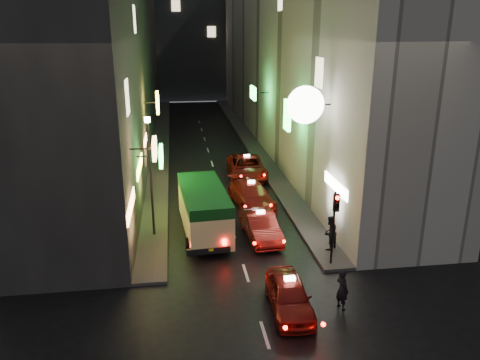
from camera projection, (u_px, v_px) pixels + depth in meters
name	position (u px, v px, depth m)	size (l,w,h in m)	color
building_left	(113.00, 46.00, 41.19)	(7.40, 52.00, 18.00)	#3D3A37
building_right	(290.00, 45.00, 43.33)	(8.26, 52.00, 18.00)	beige
building_far	(189.00, 25.00, 71.77)	(30.00, 10.00, 22.00)	#2E2E32
sidewalk_left	(161.00, 143.00, 44.46)	(1.50, 52.00, 0.15)	#413F3C
sidewalk_right	(249.00, 140.00, 45.60)	(1.50, 52.00, 0.15)	#413F3C
minibus	(204.00, 206.00, 24.45)	(2.57, 6.22, 2.62)	#F5DF99
taxi_near	(289.00, 293.00, 18.06)	(2.14, 4.84, 1.69)	maroon
taxi_second	(260.00, 224.00, 24.32)	(2.43, 5.19, 1.78)	maroon
taxi_third	(251.00, 192.00, 28.87)	(2.94, 5.53, 1.84)	maroon
taxi_far	(247.00, 165.00, 34.29)	(2.51, 5.78, 1.99)	maroon
pedestrian_crossing	(342.00, 287.00, 18.13)	(0.62, 0.40, 1.89)	black
pedestrian_sidewalk	(330.00, 231.00, 22.71)	(0.73, 0.46, 1.95)	black
traffic_light	(335.00, 213.00, 20.72)	(0.26, 0.43, 3.50)	black
lamp_post	(150.00, 169.00, 23.57)	(0.28, 0.28, 6.22)	black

